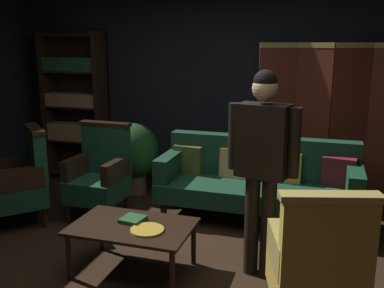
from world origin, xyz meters
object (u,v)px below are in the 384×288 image
(coffee_table, at_px, (132,230))
(armchair_gilt_accent, at_px, (318,265))
(armchair_wing_left, at_px, (100,174))
(book_green_cloth, at_px, (133,219))
(potted_plant, at_px, (135,153))
(velvet_couch, at_px, (258,178))
(standing_figure, at_px, (262,156))
(folding_screen, at_px, (330,122))
(brass_tray, at_px, (147,230))
(bookshelf, at_px, (75,104))
(armchair_wing_right, at_px, (22,179))

(coffee_table, distance_m, armchair_gilt_accent, 1.54)
(armchair_gilt_accent, bearing_deg, coffee_table, 166.41)
(coffee_table, height_order, armchair_wing_left, armchair_wing_left)
(book_green_cloth, bearing_deg, potted_plant, 114.23)
(velvet_couch, height_order, standing_figure, standing_figure)
(armchair_gilt_accent, distance_m, potted_plant, 3.17)
(folding_screen, xyz_separation_m, coffee_table, (-1.53, -2.22, -0.61))
(armchair_gilt_accent, xyz_separation_m, book_green_cloth, (-1.52, 0.43, -0.05))
(velvet_couch, xyz_separation_m, armchair_wing_left, (-1.68, -0.46, 0.03))
(armchair_gilt_accent, relative_size, brass_tray, 3.81)
(armchair_wing_left, bearing_deg, brass_tray, -46.19)
(standing_figure, relative_size, potted_plant, 1.86)
(bookshelf, distance_m, book_green_cloth, 2.89)
(bookshelf, distance_m, armchair_wing_right, 1.76)
(armchair_wing_left, distance_m, book_green_cloth, 1.25)
(armchair_wing_right, distance_m, book_green_cloth, 1.60)
(armchair_gilt_accent, relative_size, armchair_wing_left, 1.00)
(coffee_table, bearing_deg, brass_tray, -21.59)
(armchair_wing_left, distance_m, potted_plant, 0.82)
(velvet_couch, relative_size, potted_plant, 2.31)
(armchair_wing_left, xyz_separation_m, brass_tray, (1.02, -1.07, -0.06))
(standing_figure, xyz_separation_m, brass_tray, (-0.86, -0.33, -0.60))
(velvet_couch, distance_m, armchair_gilt_accent, 1.94)
(velvet_couch, distance_m, coffee_table, 1.68)
(armchair_wing_left, height_order, brass_tray, armchair_wing_left)
(standing_figure, xyz_separation_m, potted_plant, (-1.83, 1.55, -0.50))
(coffee_table, distance_m, armchair_wing_left, 1.33)
(book_green_cloth, bearing_deg, armchair_wing_left, 131.84)
(standing_figure, height_order, brass_tray, standing_figure)
(coffee_table, bearing_deg, potted_plant, 114.11)
(bookshelf, relative_size, velvet_couch, 0.97)
(velvet_couch, height_order, armchair_wing_left, armchair_wing_left)
(coffee_table, distance_m, potted_plant, 2.00)
(coffee_table, relative_size, book_green_cloth, 5.34)
(folding_screen, height_order, armchair_wing_right, folding_screen)
(folding_screen, distance_m, brass_tray, 2.72)
(folding_screen, relative_size, potted_plant, 2.07)
(standing_figure, bearing_deg, coffee_table, -165.13)
(potted_plant, bearing_deg, armchair_gilt_accent, -43.41)
(bookshelf, xyz_separation_m, book_green_cloth, (1.85, -2.13, -0.62))
(bookshelf, bearing_deg, potted_plant, -19.81)
(folding_screen, bearing_deg, armchair_wing_right, -151.88)
(potted_plant, distance_m, book_green_cloth, 1.92)
(bookshelf, relative_size, armchair_wing_right, 1.97)
(velvet_couch, relative_size, standing_figure, 1.25)
(bookshelf, xyz_separation_m, coffee_table, (1.88, -2.20, -0.68))
(velvet_couch, bearing_deg, armchair_gilt_accent, -69.81)
(armchair_wing_left, xyz_separation_m, standing_figure, (1.88, -0.73, 0.54))
(standing_figure, xyz_separation_m, book_green_cloth, (-1.05, -0.20, -0.59))
(bookshelf, xyz_separation_m, standing_figure, (2.90, -1.93, -0.03))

